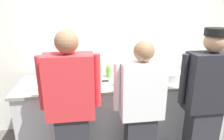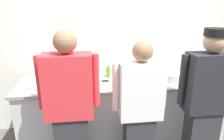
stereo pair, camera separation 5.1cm
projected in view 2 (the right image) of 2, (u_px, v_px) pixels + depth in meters
name	position (u px, v px, depth m)	size (l,w,h in m)	color
wall_back	(118.00, 34.00, 3.03)	(4.39, 0.10, 2.96)	silver
prep_counter	(123.00, 110.00, 2.87)	(2.80, 0.74, 0.92)	silver
chef_near_left	(70.00, 108.00, 2.04)	(0.62, 0.24, 1.69)	#2D2D33
chef_center	(140.00, 110.00, 2.13)	(0.58, 0.24, 1.58)	#2D2D33
chef_far_right	(205.00, 102.00, 2.16)	(0.61, 0.24, 1.69)	#2D2D33
plate_stack_front	(136.00, 81.00, 2.61)	(0.23, 0.23, 0.07)	white
mixing_bowl_steel	(168.00, 75.00, 2.78)	(0.38, 0.38, 0.10)	#B7BABF
sheet_tray	(49.00, 84.00, 2.58)	(0.48, 0.34, 0.02)	#B7BABF
squeeze_bottle_primary	(109.00, 71.00, 2.84)	(0.06, 0.06, 0.19)	#56A333
squeeze_bottle_secondary	(120.00, 80.00, 2.49)	(0.06, 0.06, 0.20)	#56A333
ramekin_red_sauce	(155.00, 83.00, 2.59)	(0.11, 0.11, 0.04)	white
ramekin_orange_sauce	(78.00, 84.00, 2.53)	(0.09, 0.09, 0.05)	white
ramekin_green_sauce	(87.00, 78.00, 2.76)	(0.11, 0.11, 0.05)	white
ramekin_yellow_sauce	(129.00, 75.00, 2.85)	(0.10, 0.10, 0.04)	white
deli_cup	(146.00, 77.00, 2.71)	(0.09, 0.09, 0.11)	white
chefs_knife	(110.00, 81.00, 2.70)	(0.28, 0.03, 0.02)	#B7BABF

